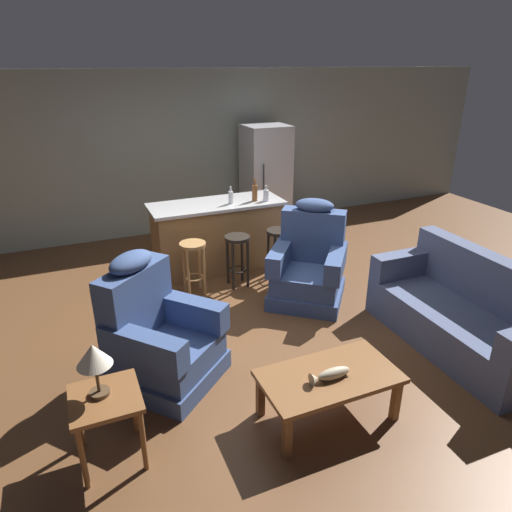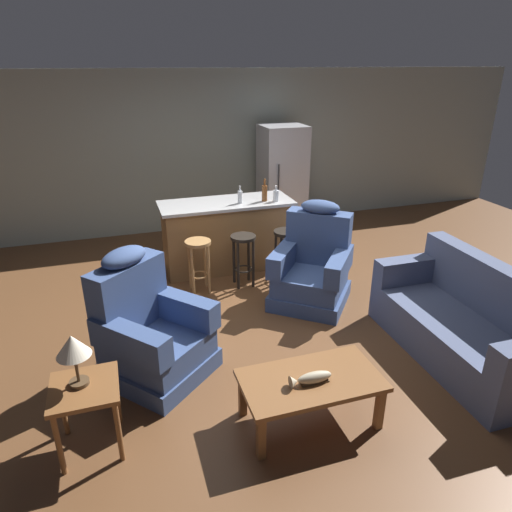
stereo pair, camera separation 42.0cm
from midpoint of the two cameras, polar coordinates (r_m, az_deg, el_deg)
name	(u,v)px [view 2 (the right image)]	position (r m, az deg, el deg)	size (l,w,h in m)	color
ground_plane	(257,311)	(5.37, 2.35, -6.95)	(12.00, 12.00, 0.00)	brown
back_wall	(199,152)	(7.78, -5.59, 12.74)	(12.00, 0.05, 2.60)	#939E93
coffee_table	(311,384)	(3.76, 10.17, -15.56)	(1.10, 0.60, 0.42)	brown
fish_figurine	(311,378)	(3.66, 10.24, -14.92)	(0.34, 0.10, 0.10)	#4C3823
couch	(465,325)	(5.00, 26.95, -7.72)	(0.88, 1.92, 0.94)	#4C5675
recliner_near_lamp	(150,332)	(4.27, -10.37, -9.43)	(1.19, 1.19, 1.20)	#384C7A
recliner_near_island	(313,268)	(5.50, 9.28, -1.54)	(1.18, 1.18, 1.20)	#384C7A
end_table	(86,397)	(3.59, -17.30, -16.60)	(0.48, 0.48, 0.56)	brown
table_lamp	(73,348)	(3.38, -18.62, -10.95)	(0.24, 0.24, 0.41)	#4C3823
kitchen_island	(227,235)	(6.33, -1.77, 2.67)	(1.80, 0.70, 0.95)	olive
bar_stool_left	(199,257)	(5.65, -5.10, -0.10)	(0.32, 0.32, 0.68)	#A87A47
bar_stool_middle	(243,251)	(5.79, 0.48, 0.59)	(0.32, 0.32, 0.68)	black
bar_stool_right	(286,246)	(5.98, 5.74, 1.24)	(0.32, 0.32, 0.68)	black
refrigerator	(282,180)	(7.70, 4.85, 9.47)	(0.70, 0.69, 1.76)	#B7B7BC
bottle_tall_green	(276,195)	(6.20, 4.46, 7.54)	(0.08, 0.08, 0.22)	silver
bottle_short_amber	(240,197)	(6.09, -0.02, 7.41)	(0.06, 0.06, 0.24)	silver
bottle_wine_dark	(265,193)	(6.19, 3.04, 7.89)	(0.07, 0.07, 0.30)	brown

